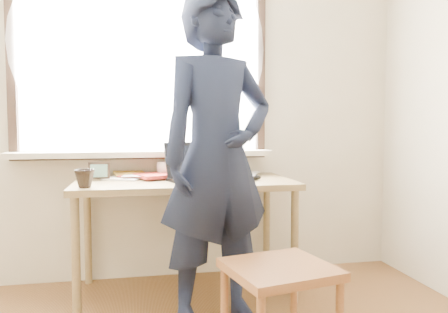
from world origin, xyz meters
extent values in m
cube|color=beige|center=(0.00, 2.00, 1.30)|extent=(3.50, 0.02, 2.60)
cube|color=white|center=(-0.20, 1.99, 1.60)|extent=(1.70, 0.01, 1.30)
cube|color=black|center=(-0.20, 1.97, 0.92)|extent=(1.82, 0.06, 0.06)
cube|color=black|center=(-1.08, 1.97, 1.60)|extent=(0.06, 0.06, 1.30)
cube|color=black|center=(0.68, 1.97, 1.60)|extent=(0.06, 0.06, 1.30)
cube|color=beige|center=(-0.20, 1.90, 0.93)|extent=(1.85, 0.20, 0.04)
cube|color=white|center=(-0.20, 1.91, 1.70)|extent=(1.95, 0.02, 1.65)
cube|color=olive|center=(0.06, 1.63, 0.75)|extent=(1.43, 0.72, 0.04)
cylinder|color=olive|center=(-0.60, 1.32, 0.36)|extent=(0.05, 0.05, 0.73)
cylinder|color=olive|center=(-0.60, 1.94, 0.36)|extent=(0.05, 0.05, 0.73)
cylinder|color=olive|center=(0.73, 1.32, 0.36)|extent=(0.05, 0.05, 0.73)
cylinder|color=olive|center=(0.73, 1.94, 0.36)|extent=(0.05, 0.05, 0.73)
cube|color=black|center=(0.15, 1.55, 0.78)|extent=(0.43, 0.37, 0.02)
cube|color=black|center=(0.11, 1.67, 0.90)|extent=(0.37, 0.20, 0.24)
cube|color=black|center=(0.11, 1.67, 0.90)|extent=(0.33, 0.16, 0.20)
cube|color=black|center=(0.16, 1.54, 0.78)|extent=(0.36, 0.25, 0.00)
imported|color=white|center=(-0.04, 1.86, 0.82)|extent=(0.19, 0.19, 0.11)
imported|color=black|center=(-0.55, 1.39, 0.82)|extent=(0.12, 0.12, 0.11)
ellipsoid|color=black|center=(0.52, 1.53, 0.79)|extent=(0.09, 0.07, 0.04)
cube|color=white|center=(-0.33, 1.78, 0.77)|extent=(0.32, 0.34, 0.01)
cube|color=#AC291F|center=(-0.03, 1.89, 0.78)|extent=(0.20, 0.23, 0.01)
cube|color=#AC291F|center=(-0.28, 1.84, 0.78)|extent=(0.24, 0.31, 0.01)
cube|color=white|center=(-0.38, 1.93, 0.79)|extent=(0.30, 0.32, 0.02)
cube|color=teal|center=(-0.14, 1.76, 0.79)|extent=(0.33, 0.32, 0.02)
cube|color=white|center=(-0.22, 1.92, 0.79)|extent=(0.34, 0.32, 0.00)
cube|color=white|center=(-0.52, 1.71, 0.80)|extent=(0.23, 0.26, 0.01)
imported|color=white|center=(-0.31, 1.87, 0.78)|extent=(0.29, 0.31, 0.02)
imported|color=white|center=(0.47, 1.91, 0.78)|extent=(0.26, 0.29, 0.02)
cube|color=black|center=(-0.50, 1.73, 0.82)|extent=(0.14, 0.02, 0.11)
cube|color=#406A2F|center=(-0.50, 1.73, 0.82)|extent=(0.11, 0.01, 0.08)
cube|color=brown|center=(0.40, 0.65, 0.46)|extent=(0.55, 0.53, 0.04)
cylinder|color=brown|center=(0.17, 0.80, 0.22)|extent=(0.04, 0.04, 0.43)
cylinder|color=brown|center=(0.56, 0.88, 0.22)|extent=(0.04, 0.04, 0.43)
imported|color=black|center=(0.20, 1.15, 0.95)|extent=(0.80, 0.65, 1.89)
camera|label=1|loc=(-0.24, -1.26, 1.13)|focal=35.00mm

